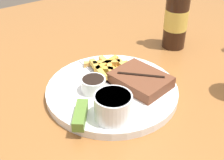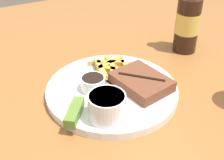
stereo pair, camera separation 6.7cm
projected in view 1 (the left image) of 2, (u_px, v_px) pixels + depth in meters
The scene contains 9 objects.
dining_table at pixel (112, 117), 0.73m from camera, with size 1.29×1.37×0.75m.
dinner_plate at pixel (112, 91), 0.69m from camera, with size 0.29×0.29×0.02m.
steak_portion at pixel (141, 80), 0.68m from camera, with size 0.14×0.12×0.03m.
fries_pile at pixel (110, 67), 0.73m from camera, with size 0.13×0.10×0.02m.
coleslaw_cup at pixel (113, 105), 0.58m from camera, with size 0.07×0.07×0.05m.
dipping_sauce_cup at pixel (93, 84), 0.66m from camera, with size 0.05×0.05×0.03m.
pickle_spear at pixel (80, 115), 0.59m from camera, with size 0.07×0.06×0.02m.
fork_utensil at pixel (93, 72), 0.73m from camera, with size 0.13×0.02×0.00m.
beer_bottle at pixel (176, 18), 0.83m from camera, with size 0.06×0.06×0.24m.
Camera 1 is at (0.46, -0.31, 1.17)m, focal length 50.00 mm.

